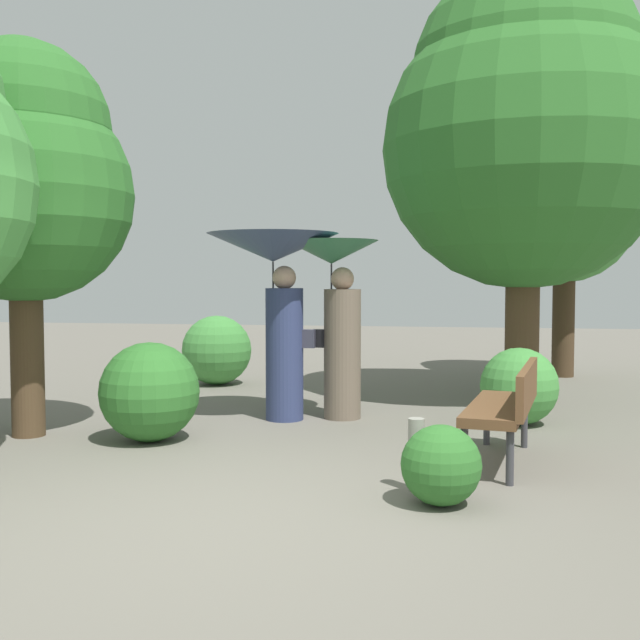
{
  "coord_description": "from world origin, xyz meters",
  "views": [
    {
      "loc": [
        1.51,
        -4.57,
        1.54
      ],
      "look_at": [
        0.0,
        3.84,
        1.08
      ],
      "focal_mm": 41.65,
      "sensor_mm": 36.0,
      "label": 1
    }
  ],
  "objects_px": {
    "tree_near_right": "(565,200)",
    "tree_mid_left": "(23,174)",
    "path_marker_post": "(416,455)",
    "tree_mid_right": "(525,125)",
    "person_right": "(337,299)",
    "park_bench": "(508,403)",
    "person_left": "(276,278)"
  },
  "relations": [
    {
      "from": "park_bench",
      "to": "tree_mid_left",
      "type": "distance_m",
      "value": 5.02
    },
    {
      "from": "person_left",
      "to": "park_bench",
      "type": "height_order",
      "value": "person_left"
    },
    {
      "from": "tree_mid_right",
      "to": "path_marker_post",
      "type": "relative_size",
      "value": 10.32
    },
    {
      "from": "person_left",
      "to": "park_bench",
      "type": "distance_m",
      "value": 3.03
    },
    {
      "from": "person_right",
      "to": "park_bench",
      "type": "distance_m",
      "value": 2.61
    },
    {
      "from": "tree_near_right",
      "to": "path_marker_post",
      "type": "bearing_deg",
      "value": -106.12
    },
    {
      "from": "person_left",
      "to": "tree_near_right",
      "type": "height_order",
      "value": "tree_near_right"
    },
    {
      "from": "tree_mid_left",
      "to": "tree_mid_right",
      "type": "relative_size",
      "value": 0.7
    },
    {
      "from": "tree_mid_left",
      "to": "tree_mid_right",
      "type": "bearing_deg",
      "value": 31.61
    },
    {
      "from": "person_right",
      "to": "path_marker_post",
      "type": "bearing_deg",
      "value": -163.23
    },
    {
      "from": "person_left",
      "to": "tree_mid_left",
      "type": "relative_size",
      "value": 0.53
    },
    {
      "from": "park_bench",
      "to": "path_marker_post",
      "type": "bearing_deg",
      "value": -27.57
    },
    {
      "from": "person_left",
      "to": "tree_near_right",
      "type": "distance_m",
      "value": 5.81
    },
    {
      "from": "tree_near_right",
      "to": "tree_mid_left",
      "type": "relative_size",
      "value": 1.08
    },
    {
      "from": "tree_mid_right",
      "to": "path_marker_post",
      "type": "distance_m",
      "value": 5.49
    },
    {
      "from": "tree_mid_left",
      "to": "person_right",
      "type": "bearing_deg",
      "value": 27.38
    },
    {
      "from": "person_right",
      "to": "tree_mid_right",
      "type": "xyz_separation_m",
      "value": [
        2.13,
        1.59,
        2.15
      ]
    },
    {
      "from": "tree_mid_left",
      "to": "tree_near_right",
      "type": "bearing_deg",
      "value": 43.94
    },
    {
      "from": "path_marker_post",
      "to": "tree_near_right",
      "type": "bearing_deg",
      "value": 73.88
    },
    {
      "from": "park_bench",
      "to": "tree_mid_left",
      "type": "xyz_separation_m",
      "value": [
        -4.57,
        0.31,
        2.05
      ]
    },
    {
      "from": "tree_mid_right",
      "to": "path_marker_post",
      "type": "bearing_deg",
      "value": -104.59
    },
    {
      "from": "person_right",
      "to": "tree_near_right",
      "type": "bearing_deg",
      "value": -39.45
    },
    {
      "from": "park_bench",
      "to": "person_right",
      "type": "bearing_deg",
      "value": -126.27
    },
    {
      "from": "park_bench",
      "to": "tree_mid_right",
      "type": "xyz_separation_m",
      "value": [
        0.41,
        3.38,
        2.97
      ]
    },
    {
      "from": "tree_near_right",
      "to": "path_marker_post",
      "type": "relative_size",
      "value": 7.81
    },
    {
      "from": "person_right",
      "to": "tree_mid_left",
      "type": "height_order",
      "value": "tree_mid_left"
    },
    {
      "from": "tree_mid_right",
      "to": "path_marker_post",
      "type": "height_order",
      "value": "tree_mid_right"
    },
    {
      "from": "park_bench",
      "to": "tree_mid_left",
      "type": "relative_size",
      "value": 0.41
    },
    {
      "from": "tree_mid_left",
      "to": "path_marker_post",
      "type": "relative_size",
      "value": 7.24
    },
    {
      "from": "path_marker_post",
      "to": "tree_mid_right",
      "type": "bearing_deg",
      "value": 75.41
    },
    {
      "from": "person_right",
      "to": "park_bench",
      "type": "relative_size",
      "value": 1.26
    },
    {
      "from": "park_bench",
      "to": "tree_near_right",
      "type": "bearing_deg",
      "value": 177.6
    }
  ]
}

